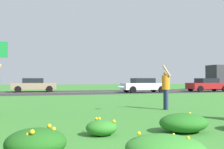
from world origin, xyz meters
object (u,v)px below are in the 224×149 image
(car_tan_center_left, at_px, (34,85))
(car_white_center_right, at_px, (144,85))
(person_catcher_orange_shirt, at_px, (166,86))
(frisbee_pale_blue, at_px, (121,87))
(car_red_rightmost, at_px, (207,85))

(car_tan_center_left, distance_m, car_white_center_right, 11.54)
(person_catcher_orange_shirt, distance_m, car_tan_center_left, 19.96)
(frisbee_pale_blue, height_order, car_white_center_right, car_white_center_right)
(frisbee_pale_blue, distance_m, car_red_rightmost, 21.33)
(car_tan_center_left, bearing_deg, car_red_rightmost, -13.10)
(car_tan_center_left, relative_size, car_red_rightmost, 1.00)
(person_catcher_orange_shirt, height_order, car_tan_center_left, person_catcher_orange_shirt)
(frisbee_pale_blue, bearing_deg, car_red_rightmost, 44.28)
(frisbee_pale_blue, xyz_separation_m, car_tan_center_left, (-3.11, 19.17, -0.26))
(car_tan_center_left, height_order, car_red_rightmost, same)
(person_catcher_orange_shirt, height_order, car_red_rightmost, person_catcher_orange_shirt)
(frisbee_pale_blue, relative_size, car_tan_center_left, 0.06)
(frisbee_pale_blue, xyz_separation_m, car_white_center_right, (7.61, 14.89, -0.26))
(frisbee_pale_blue, height_order, car_red_rightmost, car_red_rightmost)
(car_white_center_right, bearing_deg, frisbee_pale_blue, -117.06)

